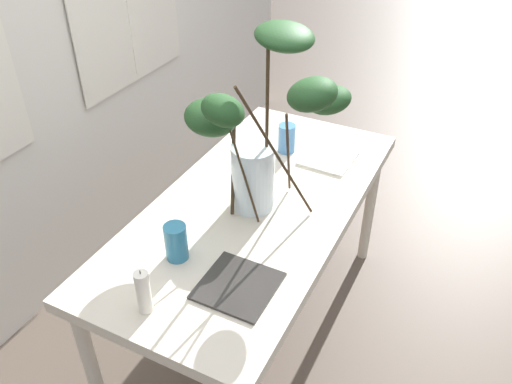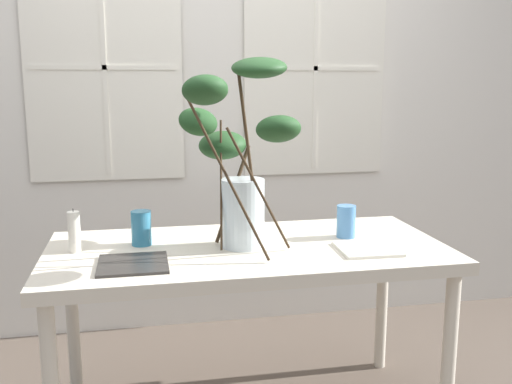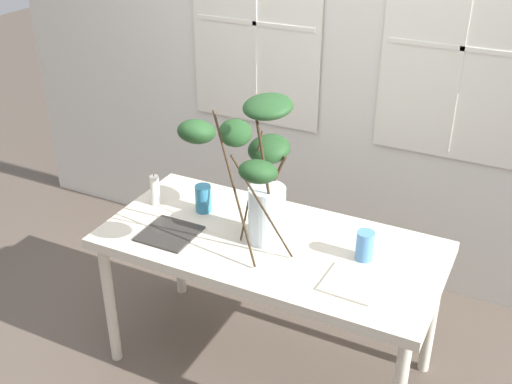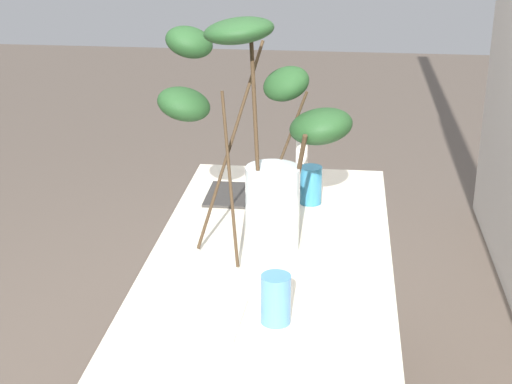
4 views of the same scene
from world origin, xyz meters
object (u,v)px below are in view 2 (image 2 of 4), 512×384
(drinking_glass_blue_right, at_px, (346,221))
(pillar_candle, at_px, (74,232))
(plate_square_right, at_px, (367,249))
(drinking_glass_blue_left, at_px, (141,228))
(dining_table, at_px, (248,263))
(plate_square_left, at_px, (133,264))
(vase_with_branches, at_px, (237,159))

(drinking_glass_blue_right, distance_m, pillar_candle, 1.08)
(drinking_glass_blue_right, xyz_separation_m, plate_square_right, (0.01, -0.20, -0.06))
(drinking_glass_blue_left, bearing_deg, pillar_candle, -168.97)
(drinking_glass_blue_right, bearing_deg, plate_square_right, -85.77)
(dining_table, distance_m, drinking_glass_blue_left, 0.44)
(plate_square_right, height_order, pillar_candle, pillar_candle)
(drinking_glass_blue_left, xyz_separation_m, plate_square_right, (0.84, -0.25, -0.06))
(plate_square_left, bearing_deg, drinking_glass_blue_right, 13.72)
(drinking_glass_blue_left, height_order, plate_square_left, drinking_glass_blue_left)
(pillar_candle, bearing_deg, vase_with_branches, -8.20)
(plate_square_left, xyz_separation_m, pillar_candle, (-0.22, 0.21, 0.07))
(pillar_candle, bearing_deg, dining_table, -4.49)
(dining_table, bearing_deg, vase_with_branches, -141.41)
(dining_table, relative_size, plate_square_right, 7.05)
(vase_with_branches, distance_m, pillar_candle, 0.67)
(drinking_glass_blue_right, xyz_separation_m, pillar_candle, (-1.08, -0.00, 0.01))
(pillar_candle, bearing_deg, drinking_glass_blue_left, 11.03)
(drinking_glass_blue_left, bearing_deg, plate_square_right, -16.20)
(drinking_glass_blue_left, relative_size, plate_square_left, 0.56)
(drinking_glass_blue_left, bearing_deg, plate_square_left, -97.11)
(vase_with_branches, relative_size, drinking_glass_blue_right, 5.52)
(dining_table, relative_size, vase_with_branches, 2.10)
(drinking_glass_blue_left, distance_m, pillar_candle, 0.25)
(dining_table, distance_m, plate_square_right, 0.47)
(vase_with_branches, height_order, pillar_candle, vase_with_branches)
(plate_square_right, distance_m, pillar_candle, 1.11)
(drinking_glass_blue_right, relative_size, pillar_candle, 0.80)
(drinking_glass_blue_left, relative_size, drinking_glass_blue_right, 1.02)
(drinking_glass_blue_left, relative_size, plate_square_right, 0.62)
(vase_with_branches, bearing_deg, pillar_candle, 171.80)
(plate_square_left, bearing_deg, dining_table, 19.83)
(vase_with_branches, relative_size, plate_square_right, 3.36)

